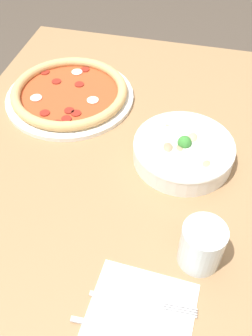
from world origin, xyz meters
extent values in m
plane|color=#4C4238|center=(0.00, 0.00, 0.00)|extent=(8.00, 8.00, 0.00)
cube|color=#99724C|center=(0.00, 0.00, 0.75)|extent=(1.04, 0.87, 0.03)
cylinder|color=olive|center=(-0.45, -0.36, 0.37)|extent=(0.06, 0.06, 0.74)
cylinder|color=olive|center=(-0.45, 0.36, 0.37)|extent=(0.06, 0.06, 0.74)
cylinder|color=white|center=(-0.16, -0.20, 0.77)|extent=(0.35, 0.35, 0.01)
torus|color=tan|center=(-0.16, -0.20, 0.79)|extent=(0.32, 0.32, 0.03)
cylinder|color=#B74723|center=(-0.16, -0.20, 0.78)|extent=(0.28, 0.28, 0.01)
cylinder|color=maroon|center=(-0.03, -0.18, 0.79)|extent=(0.03, 0.03, 0.00)
cylinder|color=maroon|center=(-0.20, -0.18, 0.79)|extent=(0.03, 0.03, 0.00)
cylinder|color=maroon|center=(-0.27, -0.19, 0.79)|extent=(0.03, 0.03, 0.00)
cylinder|color=maroon|center=(-0.08, -0.15, 0.79)|extent=(0.03, 0.03, 0.00)
cylinder|color=maroon|center=(-0.06, -0.23, 0.79)|extent=(0.03, 0.03, 0.00)
cylinder|color=maroon|center=(-0.05, -0.17, 0.79)|extent=(0.03, 0.03, 0.00)
cylinder|color=maroon|center=(-0.20, -0.25, 0.79)|extent=(0.03, 0.03, 0.00)
cylinder|color=maroon|center=(-0.23, -0.30, 0.79)|extent=(0.03, 0.03, 0.00)
cylinder|color=maroon|center=(-0.08, -0.17, 0.79)|extent=(0.03, 0.03, 0.00)
ellipsoid|color=silver|center=(-0.14, -0.12, 0.79)|extent=(0.03, 0.03, 0.01)
ellipsoid|color=silver|center=(-0.11, -0.28, 0.79)|extent=(0.03, 0.03, 0.01)
ellipsoid|color=silver|center=(-0.26, -0.21, 0.79)|extent=(0.03, 0.03, 0.01)
cylinder|color=white|center=(0.00, 0.14, 0.79)|extent=(0.23, 0.23, 0.05)
torus|color=white|center=(0.00, 0.14, 0.81)|extent=(0.23, 0.23, 0.01)
ellipsoid|color=tan|center=(-0.04, 0.08, 0.80)|extent=(0.03, 0.04, 0.02)
ellipsoid|color=#998466|center=(0.04, 0.20, 0.80)|extent=(0.04, 0.04, 0.02)
ellipsoid|color=tan|center=(-0.05, 0.09, 0.81)|extent=(0.03, 0.04, 0.02)
ellipsoid|color=tan|center=(0.05, 0.19, 0.81)|extent=(0.04, 0.03, 0.02)
ellipsoid|color=#998466|center=(0.02, 0.13, 0.81)|extent=(0.04, 0.03, 0.02)
ellipsoid|color=tan|center=(-0.03, 0.15, 0.81)|extent=(0.03, 0.02, 0.02)
ellipsoid|color=#998466|center=(0.02, 0.10, 0.81)|extent=(0.04, 0.03, 0.02)
ellipsoid|color=tan|center=(-0.02, 0.13, 0.81)|extent=(0.04, 0.04, 0.02)
sphere|color=#388433|center=(0.00, 0.14, 0.82)|extent=(0.03, 0.03, 0.03)
cube|color=white|center=(0.39, 0.12, 0.77)|extent=(0.19, 0.19, 0.00)
cube|color=silver|center=(0.36, 0.09, 0.77)|extent=(0.01, 0.13, 0.00)
cube|color=silver|center=(0.36, 0.18, 0.77)|extent=(0.00, 0.06, 0.00)
cube|color=silver|center=(0.36, 0.18, 0.77)|extent=(0.00, 0.06, 0.00)
cube|color=silver|center=(0.36, 0.18, 0.77)|extent=(0.00, 0.06, 0.00)
cube|color=silver|center=(0.35, 0.18, 0.77)|extent=(0.00, 0.06, 0.00)
cube|color=silver|center=(0.41, 0.05, 0.77)|extent=(0.01, 0.09, 0.01)
cylinder|color=silver|center=(0.25, 0.20, 0.81)|extent=(0.08, 0.08, 0.09)
camera|label=1|loc=(0.62, 0.15, 1.40)|focal=40.00mm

